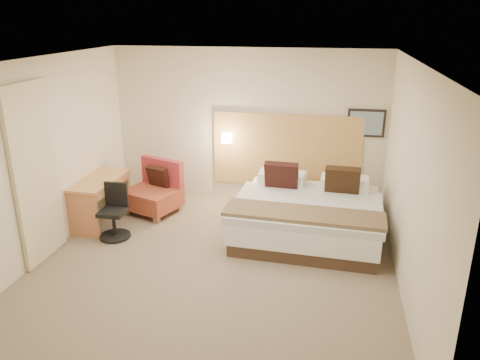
% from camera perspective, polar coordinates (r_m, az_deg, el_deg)
% --- Properties ---
extents(floor, '(4.80, 5.00, 0.02)m').
position_cam_1_polar(floor, '(6.51, -3.09, -10.21)').
color(floor, '#786751').
rests_on(floor, ground).
extents(ceiling, '(4.80, 5.00, 0.02)m').
position_cam_1_polar(ceiling, '(5.67, -3.60, 14.38)').
color(ceiling, white).
rests_on(ceiling, floor).
extents(wall_back, '(4.80, 0.02, 2.70)m').
position_cam_1_polar(wall_back, '(8.32, 0.94, 6.58)').
color(wall_back, beige).
rests_on(wall_back, floor).
extents(wall_front, '(4.80, 0.02, 2.70)m').
position_cam_1_polar(wall_front, '(3.78, -12.86, -10.64)').
color(wall_front, beige).
rests_on(wall_front, floor).
extents(wall_left, '(0.02, 5.00, 2.70)m').
position_cam_1_polar(wall_left, '(6.93, -23.03, 2.34)').
color(wall_left, beige).
rests_on(wall_left, floor).
extents(wall_right, '(0.02, 5.00, 2.70)m').
position_cam_1_polar(wall_right, '(5.87, 20.14, -0.26)').
color(wall_right, beige).
rests_on(wall_right, floor).
extents(headboard_panel, '(2.60, 0.04, 1.30)m').
position_cam_1_polar(headboard_panel, '(8.29, 5.65, 3.59)').
color(headboard_panel, tan).
rests_on(headboard_panel, wall_back).
extents(art_frame, '(0.62, 0.03, 0.47)m').
position_cam_1_polar(art_frame, '(8.16, 15.11, 6.73)').
color(art_frame, black).
rests_on(art_frame, wall_back).
extents(art_canvas, '(0.54, 0.01, 0.39)m').
position_cam_1_polar(art_canvas, '(8.14, 15.12, 6.70)').
color(art_canvas, gray).
rests_on(art_canvas, wall_back).
extents(lamp_arm, '(0.02, 0.12, 0.02)m').
position_cam_1_polar(lamp_arm, '(8.35, -1.55, 5.21)').
color(lamp_arm, silver).
rests_on(lamp_arm, wall_back).
extents(lamp_shade, '(0.15, 0.15, 0.15)m').
position_cam_1_polar(lamp_shade, '(8.29, -1.64, 5.11)').
color(lamp_shade, '#FCEAC5').
rests_on(lamp_shade, wall_back).
extents(curtain, '(0.06, 0.90, 2.42)m').
position_cam_1_polar(curtain, '(6.75, -23.68, 0.63)').
color(curtain, beige).
rests_on(curtain, wall_left).
extents(bottle_a, '(0.08, 0.08, 0.22)m').
position_cam_1_polar(bottle_a, '(8.30, -9.02, 1.80)').
color(bottle_a, '#9AD4EE').
rests_on(bottle_a, side_table).
extents(menu_folder, '(0.15, 0.10, 0.24)m').
position_cam_1_polar(menu_folder, '(8.16, -8.49, 1.60)').
color(menu_folder, '#351E15').
rests_on(menu_folder, side_table).
extents(bed, '(2.25, 2.20, 1.05)m').
position_cam_1_polar(bed, '(7.25, 8.29, -4.02)').
color(bed, '#3E2B1F').
rests_on(bed, floor).
extents(lounge_chair, '(1.04, 0.97, 0.88)m').
position_cam_1_polar(lounge_chair, '(8.12, -10.38, -1.44)').
color(lounge_chair, tan).
rests_on(lounge_chair, floor).
extents(side_table, '(0.69, 0.69, 0.61)m').
position_cam_1_polar(side_table, '(8.35, -8.80, -0.83)').
color(side_table, silver).
rests_on(side_table, floor).
extents(desk, '(0.57, 1.21, 0.75)m').
position_cam_1_polar(desk, '(7.81, -16.62, -0.96)').
color(desk, tan).
rests_on(desk, floor).
extents(desk_chair, '(0.47, 0.47, 0.83)m').
position_cam_1_polar(desk_chair, '(7.34, -15.04, -4.24)').
color(desk_chair, black).
rests_on(desk_chair, floor).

